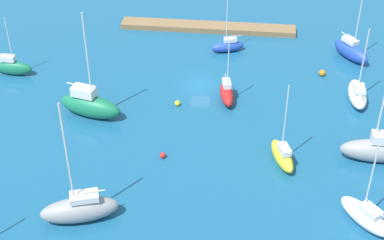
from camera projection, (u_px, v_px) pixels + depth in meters
water at (201, 85)px, 73.34m from camera, size 160.00×160.00×0.00m
pier_dock at (208, 27)px, 85.94m from camera, size 25.95×2.82×0.78m
sailboat_gray_by_breakwater at (80, 209)px, 53.13m from camera, size 7.60×4.47×13.10m
sailboat_white_east_end at (358, 94)px, 69.83m from camera, size 2.17×6.26×9.50m
sailboat_green_mid_basin at (12, 67)px, 74.88m from camera, size 5.28×1.89×8.11m
sailboat_blue_along_channel at (351, 51)px, 78.18m from camera, size 5.27×6.22×11.05m
sailboat_yellow_off_beacon at (282, 155)px, 60.06m from camera, size 3.20×5.49×9.41m
sailboat_red_inner_mooring at (227, 93)px, 69.83m from camera, size 2.46×5.19×8.31m
sailboat_gray_west_end at (377, 149)px, 60.25m from camera, size 7.48×2.39×11.58m
sailboat_white_lone_south at (365, 216)px, 52.93m from camera, size 5.22×5.81×9.05m
sailboat_green_outer_mooring at (90, 105)px, 66.88m from camera, size 7.97×4.23×13.23m
sailboat_blue_center_basin at (228, 46)px, 80.10m from camera, size 4.94×3.08×8.69m
mooring_buoy_yellow at (177, 103)px, 69.29m from camera, size 0.68×0.68×0.68m
mooring_buoy_orange at (322, 73)px, 74.98m from camera, size 0.82×0.82×0.82m
mooring_buoy_red at (163, 155)px, 61.18m from camera, size 0.64×0.64×0.64m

